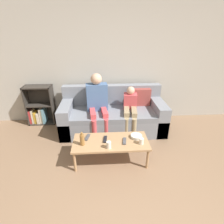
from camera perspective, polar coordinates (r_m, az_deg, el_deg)
name	(u,v)px	position (r m, az deg, el deg)	size (l,w,h in m)	color
wall_back	(114,62)	(3.82, 0.57, 16.00)	(12.00, 0.06, 2.60)	#B7B2A8
couch	(113,116)	(3.64, 0.40, -1.27)	(2.07, 0.88, 0.87)	gray
bookshelf	(40,108)	(4.17, -22.35, 1.14)	(0.57, 0.28, 0.86)	#332D28
coffee_table	(111,143)	(2.76, -0.41, -10.08)	(1.17, 0.51, 0.37)	#A87F56
person_adult	(97,100)	(3.40, -4.80, 4.04)	(0.43, 0.65, 1.19)	#C6474C
person_child	(130,108)	(3.45, 5.98, 1.38)	(0.32, 0.63, 0.92)	#9E8966
cup_near	(109,145)	(2.57, -1.08, -10.70)	(0.07, 0.07, 0.11)	silver
cup_far	(141,141)	(2.70, 9.55, -9.33)	(0.07, 0.07, 0.10)	silver
tv_remote_0	(87,137)	(2.84, -8.01, -8.15)	(0.09, 0.18, 0.02)	#47474C
tv_remote_1	(105,139)	(2.76, -2.24, -8.89)	(0.06, 0.17, 0.02)	black
tv_remote_2	(125,141)	(2.73, 4.12, -9.45)	(0.07, 0.18, 0.02)	#47474C
snack_bowl	(136,136)	(2.84, 7.96, -7.86)	(0.18, 0.18, 0.05)	beige
bottle	(82,140)	(2.65, -9.71, -8.90)	(0.07, 0.07, 0.22)	olive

